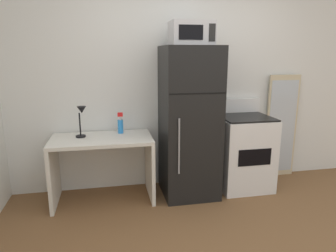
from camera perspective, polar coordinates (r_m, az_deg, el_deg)
The scene contains 8 objects.
wall_back_white at distance 3.92m, azimuth 2.99°, elevation 7.89°, with size 5.00×0.10×2.60m, color silver.
desk at distance 3.60m, azimuth -12.08°, elevation -5.63°, with size 1.13×0.61×0.75m.
desk_lamp at distance 3.54m, azimuth -15.81°, elevation 1.73°, with size 0.14×0.12×0.35m.
spray_bottle at distance 3.66m, azimuth -8.84°, elevation 0.18°, with size 0.06×0.06×0.25m.
refrigerator at distance 3.60m, azimuth 3.97°, elevation 0.59°, with size 0.63×0.68×1.76m.
microwave at distance 3.50m, azimuth 4.34°, elevation 16.81°, with size 0.46×0.35×0.26m.
oven_range at distance 3.99m, azimuth 13.82°, elevation -4.66°, with size 0.64×0.61×1.10m.
leaning_mirror at distance 4.45m, azimuth 20.31°, elevation -0.11°, with size 0.44×0.03×1.40m.
Camera 1 is at (-0.97, -2.08, 1.67)m, focal length 32.78 mm.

